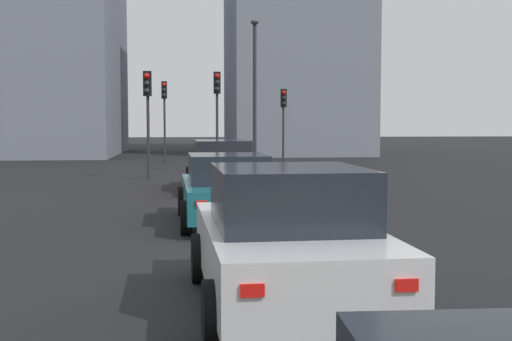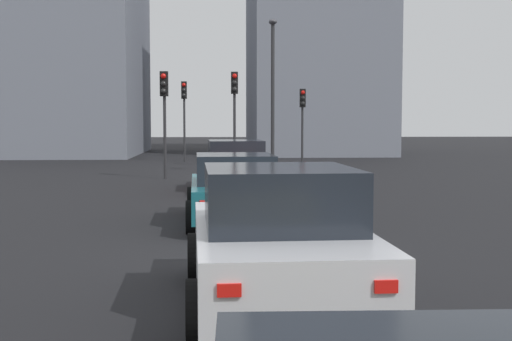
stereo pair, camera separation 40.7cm
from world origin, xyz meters
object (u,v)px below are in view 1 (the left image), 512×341
Objects in this scene: car_red_lead at (221,166)px; traffic_light_near_right at (217,100)px; car_teal_second at (227,190)px; traffic_light_near_left at (148,102)px; traffic_light_far_left at (284,110)px; car_white_third at (286,240)px; traffic_light_far_right at (164,104)px; street_lamp_kerbside at (255,80)px.

traffic_light_near_right is at bearing -3.77° from car_red_lead.
car_red_lead is at bearing -3.56° from car_teal_second.
traffic_light_near_left is 10.29m from traffic_light_far_left.
traffic_light_far_left is (5.17, -3.51, -0.30)m from traffic_light_near_right.
car_teal_second is 1.08× the size of traffic_light_near_left.
traffic_light_near_left reaches higher than car_red_lead.
traffic_light_near_left is at bearing 28.06° from car_red_lead.
car_teal_second is 1.00× the size of car_white_third.
car_red_lead is 6.70m from car_teal_second.
traffic_light_far_left reaches higher than car_white_third.
traffic_light_far_right is (7.40, 2.42, 0.02)m from traffic_light_near_right.
street_lamp_kerbside is at bearing -14.32° from car_red_lead.
car_white_third is 1.02× the size of traffic_light_far_right.
street_lamp_kerbside reaches higher than traffic_light_far_left.
car_red_lead is 9.71m from street_lamp_kerbside.
traffic_light_far_right reaches higher than car_red_lead.
car_red_lead is at bearing 10.09° from traffic_light_far_right.
traffic_light_near_left is (4.21, 2.46, 2.08)m from car_red_lead.
traffic_light_near_right is at bearing -2.23° from car_white_third.
traffic_light_far_right reaches higher than traffic_light_near_left.
car_red_lead is 1.24× the size of traffic_light_near_left.
car_red_lead is at bearing -1.53° from car_white_third.
traffic_light_near_left is at bearing 9.91° from car_teal_second.
traffic_light_near_left is at bearing 137.39° from street_lamp_kerbside.
car_teal_second is 6.31m from car_white_third.
street_lamp_kerbside is (21.97, -1.83, 3.15)m from car_white_third.
traffic_light_far_right is at bearing 6.36° from car_red_lead.
car_teal_second is 19.65m from traffic_light_far_left.
car_red_lead is 7.62m from traffic_light_near_right.
traffic_light_far_right reaches higher than traffic_light_near_right.
car_white_third reaches higher than car_teal_second.
traffic_light_far_right reaches higher than traffic_light_far_left.
traffic_light_near_right is (20.28, -0.10, 2.21)m from car_white_third.
car_white_third is (-6.30, -0.31, 0.07)m from car_teal_second.
traffic_light_near_right is 2.59m from street_lamp_kerbside.
car_white_third is at bearing 6.27° from traffic_light_far_right.
street_lamp_kerbside is (-3.48, 1.78, 1.24)m from traffic_light_far_left.
car_white_third is 20.40m from traffic_light_near_right.
traffic_light_far_left is 0.57× the size of street_lamp_kerbside.
traffic_light_near_right is 0.63× the size of street_lamp_kerbside.
traffic_light_far_right is at bearing 3.63° from car_teal_second.
traffic_light_near_right reaches higher than car_teal_second.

